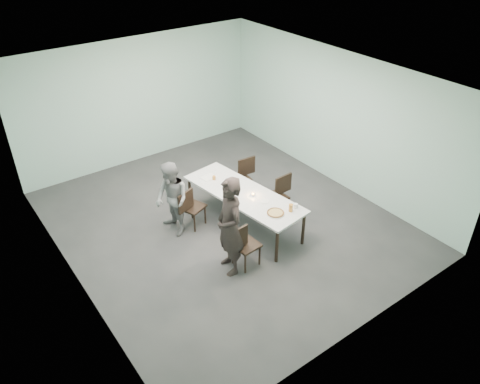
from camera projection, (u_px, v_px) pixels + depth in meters
ground at (224, 222)px, 9.52m from camera, size 7.00×7.00×0.00m
room_shell at (222, 131)px, 8.43m from camera, size 6.02×7.02×3.01m
table at (244, 195)px, 9.08m from camera, size 1.25×2.70×0.75m
chair_near_left at (243, 244)px, 8.13m from camera, size 0.63×0.45×0.87m
chair_far_left at (190, 206)px, 9.12m from camera, size 0.65×0.54×0.87m
chair_near_right at (279, 193)px, 9.51m from camera, size 0.62×0.44×0.87m
chair_far_right at (242, 174)px, 10.14m from camera, size 0.63×0.45×0.87m
diner_near at (230, 227)px, 7.85m from camera, size 0.57×0.75×1.84m
diner_far at (172, 199)px, 8.86m from camera, size 0.58×0.74×1.50m
pizza at (275, 213)px, 8.45m from camera, size 0.34×0.34×0.04m
side_plate at (264, 201)px, 8.80m from camera, size 0.18×0.18×0.01m
beer_glass at (291, 208)px, 8.49m from camera, size 0.08×0.08×0.15m
water_tumbler at (296, 206)px, 8.59m from camera, size 0.08×0.08×0.09m
tealight at (253, 195)px, 8.95m from camera, size 0.06×0.06×0.05m
amber_tumbler at (214, 178)px, 9.46m from camera, size 0.07×0.07×0.08m
menu at (209, 177)px, 9.55m from camera, size 0.33×0.26×0.01m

